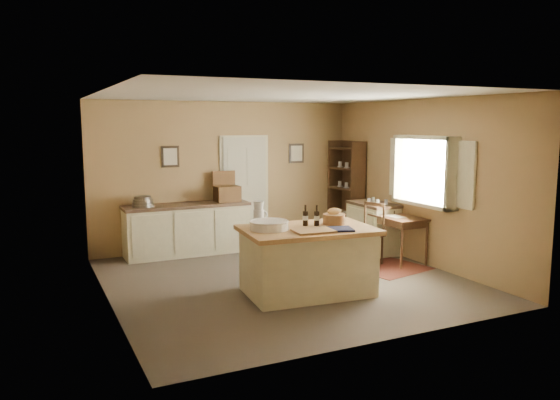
# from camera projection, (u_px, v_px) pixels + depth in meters

# --- Properties ---
(ground) EXTENTS (5.00, 5.00, 0.00)m
(ground) POSITION_uv_depth(u_px,v_px,m) (285.00, 280.00, 8.08)
(ground) COLOR #61554A
(ground) RESTS_ON ground
(wall_back) EXTENTS (5.00, 0.10, 2.70)m
(wall_back) POSITION_uv_depth(u_px,v_px,m) (226.00, 175.00, 10.13)
(wall_back) COLOR olive
(wall_back) RESTS_ON ground
(wall_front) EXTENTS (5.00, 0.10, 2.70)m
(wall_front) POSITION_uv_depth(u_px,v_px,m) (390.00, 216.00, 5.65)
(wall_front) COLOR olive
(wall_front) RESTS_ON ground
(wall_left) EXTENTS (0.10, 5.00, 2.70)m
(wall_left) POSITION_uv_depth(u_px,v_px,m) (105.00, 200.00, 6.83)
(wall_left) COLOR olive
(wall_left) RESTS_ON ground
(wall_right) EXTENTS (0.10, 5.00, 2.70)m
(wall_right) POSITION_uv_depth(u_px,v_px,m) (422.00, 182.00, 8.95)
(wall_right) COLOR olive
(wall_right) RESTS_ON ground
(ceiling) EXTENTS (5.00, 5.00, 0.00)m
(ceiling) POSITION_uv_depth(u_px,v_px,m) (285.00, 95.00, 7.70)
(ceiling) COLOR silver
(ceiling) RESTS_ON wall_back
(door) EXTENTS (0.97, 0.06, 2.11)m
(door) POSITION_uv_depth(u_px,v_px,m) (245.00, 190.00, 10.29)
(door) COLOR #AFAD94
(door) RESTS_ON ground
(framed_prints) EXTENTS (2.82, 0.02, 0.38)m
(framed_prints) POSITION_uv_depth(u_px,v_px,m) (237.00, 155.00, 10.14)
(framed_prints) COLOR black
(framed_prints) RESTS_ON ground
(window) EXTENTS (0.25, 1.99, 1.12)m
(window) POSITION_uv_depth(u_px,v_px,m) (427.00, 171.00, 8.71)
(window) COLOR beige
(window) RESTS_ON ground
(work_island) EXTENTS (1.85, 1.29, 1.20)m
(work_island) POSITION_uv_depth(u_px,v_px,m) (307.00, 259.00, 7.40)
(work_island) COLOR beige
(work_island) RESTS_ON ground
(sideboard) EXTENTS (2.20, 0.63, 1.18)m
(sideboard) POSITION_uv_depth(u_px,v_px,m) (188.00, 227.00, 9.63)
(sideboard) COLOR beige
(sideboard) RESTS_ON ground
(rug) EXTENTS (1.42, 1.80, 0.01)m
(rug) POSITION_uv_depth(u_px,v_px,m) (375.00, 264.00, 9.00)
(rug) COLOR #542214
(rug) RESTS_ON ground
(writing_desk) EXTENTS (0.58, 0.95, 0.82)m
(writing_desk) POSITION_uv_depth(u_px,v_px,m) (398.00, 222.00, 9.10)
(writing_desk) COLOR #361F12
(writing_desk) RESTS_ON ground
(desk_chair) EXTENTS (0.59, 0.59, 0.99)m
(desk_chair) POSITION_uv_depth(u_px,v_px,m) (366.00, 235.00, 8.90)
(desk_chair) COLOR black
(desk_chair) RESTS_ON ground
(right_cabinet) EXTENTS (0.56, 1.00, 0.99)m
(right_cabinet) POSITION_uv_depth(u_px,v_px,m) (373.00, 227.00, 9.77)
(right_cabinet) COLOR beige
(right_cabinet) RESTS_ON ground
(shelving_unit) EXTENTS (0.33, 0.88, 1.96)m
(shelving_unit) POSITION_uv_depth(u_px,v_px,m) (348.00, 191.00, 10.73)
(shelving_unit) COLOR black
(shelving_unit) RESTS_ON ground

